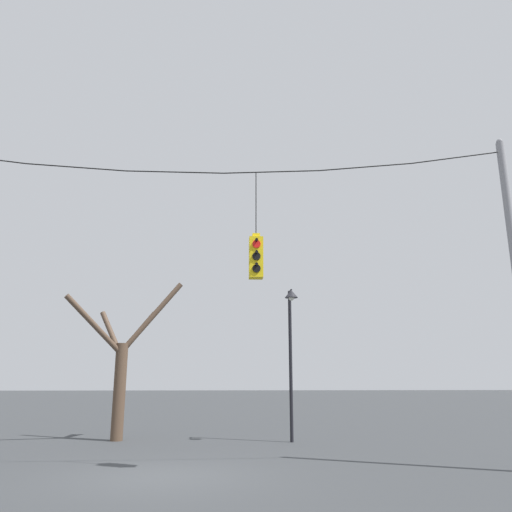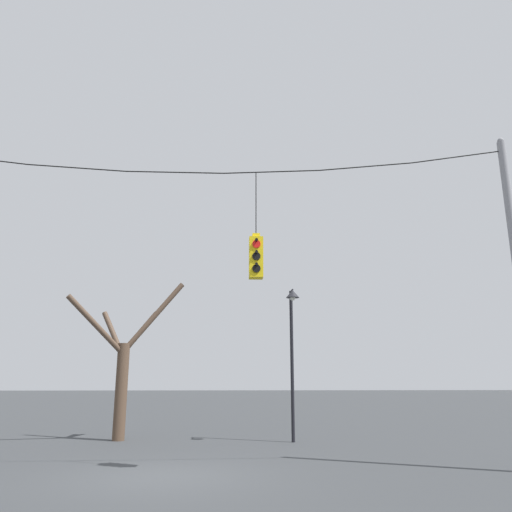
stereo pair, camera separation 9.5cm
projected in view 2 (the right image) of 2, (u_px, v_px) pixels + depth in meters
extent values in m
plane|color=#383A3D|center=(162.00, 477.00, 11.02)|extent=(200.00, 200.00, 0.00)
sphere|color=gray|center=(501.00, 141.00, 13.43)|extent=(0.17, 0.17, 0.17)
cylinder|color=black|center=(77.00, 168.00, 12.64)|extent=(2.48, 0.03, 0.16)
cylinder|color=black|center=(175.00, 172.00, 12.74)|extent=(2.48, 0.03, 0.03)
cylinder|color=black|center=(272.00, 172.00, 12.88)|extent=(2.48, 0.03, 0.16)
cylinder|color=black|center=(366.00, 167.00, 13.05)|extent=(2.48, 0.03, 0.30)
cylinder|color=black|center=(457.00, 157.00, 13.25)|extent=(2.48, 0.03, 0.43)
cube|color=yellow|center=(256.00, 258.00, 12.30)|extent=(0.34, 0.34, 1.02)
cube|color=yellow|center=(256.00, 236.00, 12.44)|extent=(0.19, 0.19, 0.10)
cylinder|color=black|center=(256.00, 203.00, 12.65)|extent=(0.02, 0.02, 1.65)
cylinder|color=red|center=(256.00, 244.00, 12.20)|extent=(0.20, 0.03, 0.20)
cylinder|color=black|center=(256.00, 240.00, 12.18)|extent=(0.07, 0.12, 0.07)
cylinder|color=black|center=(256.00, 256.00, 12.12)|extent=(0.20, 0.03, 0.20)
cylinder|color=black|center=(256.00, 252.00, 12.10)|extent=(0.07, 0.12, 0.07)
cylinder|color=black|center=(256.00, 268.00, 12.05)|extent=(0.20, 0.03, 0.20)
cylinder|color=black|center=(256.00, 264.00, 12.03)|extent=(0.07, 0.12, 0.07)
cylinder|color=red|center=(256.00, 248.00, 12.56)|extent=(0.20, 0.03, 0.20)
cylinder|color=black|center=(256.00, 245.00, 12.62)|extent=(0.07, 0.12, 0.07)
cylinder|color=black|center=(256.00, 260.00, 12.48)|extent=(0.20, 0.03, 0.20)
cylinder|color=black|center=(256.00, 257.00, 12.55)|extent=(0.07, 0.12, 0.07)
cylinder|color=black|center=(256.00, 272.00, 12.41)|extent=(0.20, 0.03, 0.20)
cylinder|color=black|center=(256.00, 269.00, 12.47)|extent=(0.07, 0.12, 0.07)
cylinder|color=black|center=(292.00, 364.00, 17.81)|extent=(0.12, 0.12, 5.28)
cylinder|color=black|center=(292.00, 291.00, 18.19)|extent=(0.07, 0.52, 0.07)
cone|color=#232328|center=(293.00, 294.00, 17.90)|extent=(0.48, 0.48, 0.29)
sphere|color=silver|center=(293.00, 298.00, 17.86)|extent=(0.21, 0.21, 0.21)
cylinder|color=brown|center=(121.00, 391.00, 18.01)|extent=(0.43, 0.43, 3.40)
cylinder|color=brown|center=(140.00, 332.00, 18.92)|extent=(1.25, 0.99, 1.64)
cylinder|color=brown|center=(154.00, 317.00, 18.91)|extent=(2.21, 0.62, 2.71)
cylinder|color=brown|center=(114.00, 335.00, 18.80)|extent=(1.21, 0.91, 1.85)
cylinder|color=brown|center=(96.00, 326.00, 17.89)|extent=(1.99, 1.54, 2.09)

